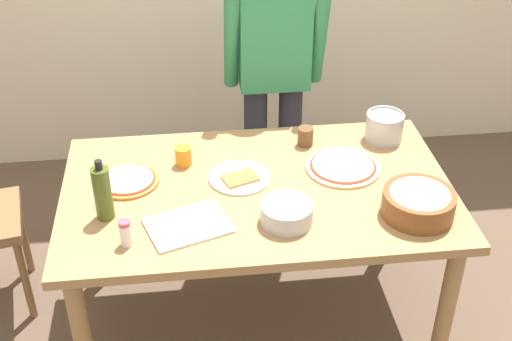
# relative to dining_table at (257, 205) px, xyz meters

# --- Properties ---
(ground) EXTENTS (8.00, 8.00, 0.00)m
(ground) POSITION_rel_dining_table_xyz_m (0.00, 0.00, -0.67)
(ground) COLOR brown
(dining_table) EXTENTS (1.60, 0.96, 0.76)m
(dining_table) POSITION_rel_dining_table_xyz_m (0.00, 0.00, 0.00)
(dining_table) COLOR #A37A4C
(dining_table) RESTS_ON ground
(person_cook) EXTENTS (0.49, 0.25, 1.62)m
(person_cook) POSITION_rel_dining_table_xyz_m (0.17, 0.76, 0.27)
(person_cook) COLOR #2D2D38
(person_cook) RESTS_ON ground
(pizza_raw_on_board) EXTENTS (0.32, 0.32, 0.02)m
(pizza_raw_on_board) POSITION_rel_dining_table_xyz_m (0.38, 0.10, 0.10)
(pizza_raw_on_board) COLOR beige
(pizza_raw_on_board) RESTS_ON dining_table
(pizza_cooked_on_tray) EXTENTS (0.27, 0.27, 0.02)m
(pizza_cooked_on_tray) POSITION_rel_dining_table_xyz_m (-0.53, 0.10, 0.10)
(pizza_cooked_on_tray) COLOR #C67A33
(pizza_cooked_on_tray) RESTS_ON dining_table
(plate_with_slice) EXTENTS (0.26, 0.26, 0.02)m
(plate_with_slice) POSITION_rel_dining_table_xyz_m (-0.07, 0.07, 0.10)
(plate_with_slice) COLOR white
(plate_with_slice) RESTS_ON dining_table
(popcorn_bowl) EXTENTS (0.28, 0.28, 0.11)m
(popcorn_bowl) POSITION_rel_dining_table_xyz_m (0.59, -0.25, 0.15)
(popcorn_bowl) COLOR brown
(popcorn_bowl) RESTS_ON dining_table
(mixing_bowl_steel) EXTENTS (0.20, 0.20, 0.08)m
(mixing_bowl_steel) POSITION_rel_dining_table_xyz_m (0.08, -0.24, 0.13)
(mixing_bowl_steel) COLOR #B7B7BC
(mixing_bowl_steel) RESTS_ON dining_table
(olive_oil_bottle) EXTENTS (0.07, 0.07, 0.26)m
(olive_oil_bottle) POSITION_rel_dining_table_xyz_m (-0.60, -0.13, 0.20)
(olive_oil_bottle) COLOR #47561E
(olive_oil_bottle) RESTS_ON dining_table
(steel_pot) EXTENTS (0.17, 0.17, 0.13)m
(steel_pot) POSITION_rel_dining_table_xyz_m (0.62, 0.32, 0.16)
(steel_pot) COLOR #B7B7BC
(steel_pot) RESTS_ON dining_table
(cup_orange) EXTENTS (0.07, 0.07, 0.08)m
(cup_orange) POSITION_rel_dining_table_xyz_m (-0.30, 0.21, 0.13)
(cup_orange) COLOR orange
(cup_orange) RESTS_ON dining_table
(cup_small_brown) EXTENTS (0.07, 0.07, 0.08)m
(cup_small_brown) POSITION_rel_dining_table_xyz_m (0.25, 0.31, 0.13)
(cup_small_brown) COLOR brown
(cup_small_brown) RESTS_ON dining_table
(salt_shaker) EXTENTS (0.04, 0.04, 0.11)m
(salt_shaker) POSITION_rel_dining_table_xyz_m (-0.52, -0.31, 0.14)
(salt_shaker) COLOR white
(salt_shaker) RESTS_ON dining_table
(cutting_board_white) EXTENTS (0.35, 0.30, 0.01)m
(cutting_board_white) POSITION_rel_dining_table_xyz_m (-0.29, -0.23, 0.10)
(cutting_board_white) COLOR white
(cutting_board_white) RESTS_ON dining_table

